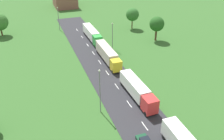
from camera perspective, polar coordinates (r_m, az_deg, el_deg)
name	(u,v)px	position (r m, az deg, el deg)	size (l,w,h in m)	color
road	(145,126)	(44.42, 7.72, -12.99)	(10.00, 140.00, 0.06)	#2B2B30
truck_second	(137,90)	(49.72, 6.05, -4.73)	(2.70, 13.05, 3.48)	red
truck_third	(108,54)	(64.33, -1.03, 3.76)	(2.52, 14.53, 3.68)	yellow
truck_fourth	(92,34)	(79.02, -4.78, 8.57)	(2.57, 14.34, 3.64)	green
lamppost_second	(100,90)	(44.09, -2.89, -4.67)	(0.36, 0.36, 9.30)	slate
lamppost_third	(112,35)	(71.22, 0.08, 8.38)	(0.36, 0.36, 8.10)	slate
lamppost_fourth	(58,17)	(89.32, -12.60, 12.07)	(0.36, 0.36, 8.36)	slate
tree_oak	(132,15)	(89.04, 4.88, 12.98)	(4.66, 4.66, 7.57)	#513823
tree_pine	(157,24)	(78.81, 10.60, 10.66)	(4.71, 4.71, 7.87)	#513823
distant_building	(65,0)	(122.57, -11.15, 16.07)	(10.11, 13.47, 6.71)	brown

